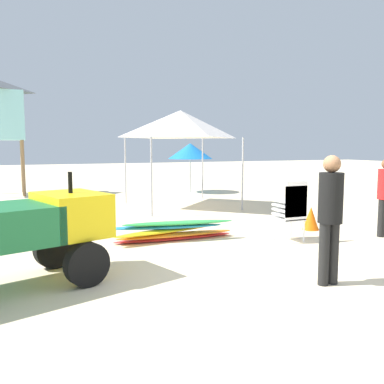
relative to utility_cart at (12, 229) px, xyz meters
The scene contains 8 objects.
ground 3.63m from the utility_cart, 16.73° to the right, with size 80.00×80.00×0.00m, color beige.
utility_cart is the anchor object (origin of this frame).
stacked_plastic_chairs 5.02m from the utility_cart, ahead, with size 0.48×0.48×1.20m.
surfboard_pile 3.41m from the utility_cart, 31.51° to the left, with size 2.62×0.82×0.40m.
lifeguard_near_center 4.17m from the utility_cart, 21.34° to the right, with size 0.32×0.32×1.74m.
popup_canopy 7.83m from the utility_cart, 51.61° to the left, with size 2.82×2.82×2.94m.
beach_umbrella_left 11.60m from the utility_cart, 55.36° to the left, with size 1.78×1.78×1.98m.
traffic_cone_near 6.29m from the utility_cart, 14.00° to the left, with size 0.36×0.36×0.52m, color orange.
Camera 1 is at (-3.34, -4.70, 1.85)m, focal length 38.43 mm.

